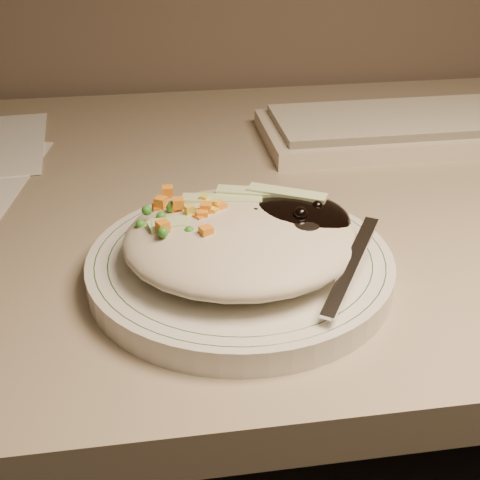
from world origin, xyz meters
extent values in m
cube|color=gray|center=(0.00, 1.38, 0.72)|extent=(1.40, 0.70, 0.04)
cylinder|color=silver|center=(-0.06, 1.20, 0.75)|extent=(0.26, 0.26, 0.02)
torus|color=#144723|center=(-0.06, 1.20, 0.76)|extent=(0.24, 0.24, 0.00)
torus|color=#144723|center=(-0.06, 1.20, 0.76)|extent=(0.22, 0.22, 0.00)
ellipsoid|color=#BAAF97|center=(-0.06, 1.20, 0.78)|extent=(0.19, 0.18, 0.04)
ellipsoid|color=black|center=(-0.01, 1.21, 0.79)|extent=(0.10, 0.09, 0.03)
ellipsoid|color=orange|center=(-0.10, 1.22, 0.78)|extent=(0.08, 0.08, 0.02)
sphere|color=black|center=(-0.04, 1.21, 0.79)|extent=(0.01, 0.01, 0.01)
sphere|color=black|center=(-0.01, 1.22, 0.79)|extent=(0.01, 0.01, 0.01)
sphere|color=black|center=(0.01, 1.21, 0.80)|extent=(0.01, 0.01, 0.01)
sphere|color=black|center=(0.00, 1.22, 0.79)|extent=(0.01, 0.01, 0.01)
sphere|color=black|center=(-0.01, 1.19, 0.80)|extent=(0.01, 0.01, 0.01)
sphere|color=black|center=(-0.02, 1.21, 0.79)|extent=(0.01, 0.01, 0.01)
sphere|color=black|center=(0.00, 1.22, 0.79)|extent=(0.01, 0.01, 0.01)
cube|color=orange|center=(-0.10, 1.22, 0.80)|extent=(0.01, 0.01, 0.01)
cube|color=orange|center=(-0.09, 1.20, 0.79)|extent=(0.01, 0.01, 0.01)
cube|color=orange|center=(-0.12, 1.24, 0.80)|extent=(0.01, 0.01, 0.01)
cube|color=orange|center=(-0.08, 1.21, 0.80)|extent=(0.01, 0.01, 0.01)
cube|color=orange|center=(-0.09, 1.21, 0.80)|extent=(0.01, 0.01, 0.01)
cube|color=orange|center=(-0.12, 1.24, 0.79)|extent=(0.01, 0.01, 0.01)
cube|color=orange|center=(-0.11, 1.23, 0.80)|extent=(0.01, 0.01, 0.01)
cube|color=orange|center=(-0.09, 1.21, 0.80)|extent=(0.01, 0.01, 0.01)
cube|color=orange|center=(-0.07, 1.22, 0.80)|extent=(0.01, 0.01, 0.01)
cube|color=orange|center=(-0.11, 1.25, 0.80)|extent=(0.01, 0.01, 0.01)
cube|color=orange|center=(-0.12, 1.19, 0.80)|extent=(0.01, 0.01, 0.01)
cube|color=orange|center=(-0.09, 1.18, 0.80)|extent=(0.01, 0.01, 0.01)
cube|color=orange|center=(-0.12, 1.20, 0.79)|extent=(0.01, 0.01, 0.01)
cube|color=orange|center=(-0.12, 1.24, 0.79)|extent=(0.01, 0.01, 0.01)
sphere|color=#388C28|center=(-0.09, 1.22, 0.80)|extent=(0.01, 0.01, 0.01)
sphere|color=#388C28|center=(-0.12, 1.18, 0.80)|extent=(0.01, 0.01, 0.01)
sphere|color=#388C28|center=(-0.12, 1.22, 0.80)|extent=(0.01, 0.01, 0.01)
sphere|color=#388C28|center=(-0.13, 1.22, 0.80)|extent=(0.01, 0.01, 0.01)
sphere|color=#388C28|center=(-0.09, 1.22, 0.79)|extent=(0.01, 0.01, 0.01)
sphere|color=#388C28|center=(-0.08, 1.19, 0.79)|extent=(0.01, 0.01, 0.01)
sphere|color=#388C28|center=(-0.10, 1.21, 0.79)|extent=(0.01, 0.01, 0.01)
sphere|color=#388C28|center=(-0.11, 1.19, 0.79)|extent=(0.01, 0.01, 0.01)
sphere|color=#388C28|center=(-0.14, 1.21, 0.79)|extent=(0.01, 0.01, 0.01)
sphere|color=#388C28|center=(-0.11, 1.23, 0.80)|extent=(0.01, 0.01, 0.01)
sphere|color=#388C28|center=(-0.11, 1.23, 0.80)|extent=(0.01, 0.01, 0.01)
sphere|color=#388C28|center=(-0.12, 1.20, 0.79)|extent=(0.01, 0.01, 0.01)
sphere|color=#388C28|center=(-0.10, 1.19, 0.80)|extent=(0.01, 0.01, 0.01)
sphere|color=#388C28|center=(-0.07, 1.24, 0.79)|extent=(0.01, 0.01, 0.01)
cube|color=yellow|center=(-0.09, 1.22, 0.79)|extent=(0.01, 0.01, 0.01)
cube|color=yellow|center=(-0.08, 1.21, 0.80)|extent=(0.01, 0.01, 0.01)
cube|color=yellow|center=(-0.10, 1.23, 0.79)|extent=(0.01, 0.01, 0.01)
cube|color=yellow|center=(-0.10, 1.22, 0.80)|extent=(0.01, 0.01, 0.01)
cube|color=yellow|center=(-0.10, 1.21, 0.79)|extent=(0.01, 0.01, 0.01)
cube|color=yellow|center=(-0.07, 1.22, 0.80)|extent=(0.01, 0.01, 0.01)
cube|color=yellow|center=(-0.08, 1.24, 0.80)|extent=(0.01, 0.01, 0.01)
cube|color=yellow|center=(-0.09, 1.21, 0.79)|extent=(0.01, 0.01, 0.01)
cube|color=#B2D18C|center=(-0.07, 1.24, 0.80)|extent=(0.07, 0.03, 0.00)
cube|color=#B2D18C|center=(-0.04, 1.24, 0.80)|extent=(0.07, 0.03, 0.00)
cube|color=#B2D18C|center=(-0.10, 1.21, 0.80)|extent=(0.07, 0.03, 0.00)
cube|color=#B2D18C|center=(-0.01, 1.23, 0.80)|extent=(0.07, 0.05, 0.00)
cube|color=#B2D18C|center=(-0.05, 1.19, 0.79)|extent=(0.07, 0.02, 0.00)
cube|color=#B2D18C|center=(-0.09, 1.20, 0.80)|extent=(0.07, 0.02, 0.00)
ellipsoid|color=silver|center=(-0.01, 1.19, 0.79)|extent=(0.05, 0.06, 0.01)
cube|color=silver|center=(0.02, 1.14, 0.78)|extent=(0.07, 0.10, 0.03)
cube|color=beige|center=(0.24, 1.49, 0.75)|extent=(0.44, 0.16, 0.02)
cube|color=beige|center=(0.24, 1.49, 0.77)|extent=(0.41, 0.13, 0.01)
camera|label=1|loc=(-0.13, 0.73, 1.05)|focal=50.00mm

